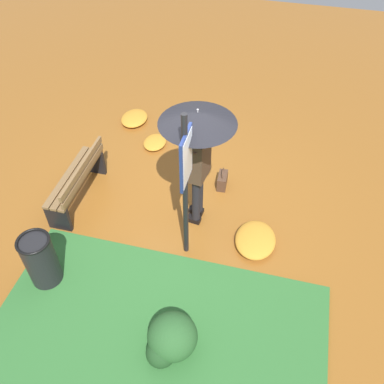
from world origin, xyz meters
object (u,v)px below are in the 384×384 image
Objects in this scene: person_with_umbrella at (198,139)px; park_bench at (78,180)px; info_sign_post at (186,175)px; handbag at (222,180)px; trash_bin at (41,261)px.

person_with_umbrella reaches higher than park_bench.
info_sign_post is (0.56, -0.01, -0.11)m from person_with_umbrella.
person_with_umbrella is 5.53× the size of handbag.
trash_bin is at bearing 7.97° from park_bench.
person_with_umbrella is at bearing 131.80° from trash_bin.
info_sign_post is 2.16m from trash_bin.
trash_bin is (1.49, -1.67, -1.13)m from person_with_umbrella.
person_with_umbrella is 2.20m from park_bench.
info_sign_post is at bearing 73.18° from park_bench.
trash_bin is (1.50, 0.21, 0.02)m from park_bench.
handbag is 0.44× the size of trash_bin.
handbag is at bearing 141.02° from trash_bin.
person_with_umbrella is 1.46× the size of park_bench.
person_with_umbrella is 2.51m from trash_bin.
handbag is (-0.84, 0.22, -1.42)m from person_with_umbrella.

